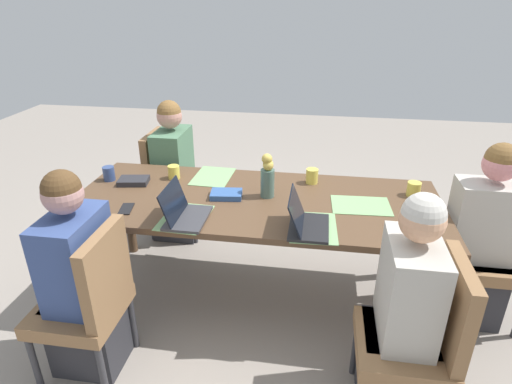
% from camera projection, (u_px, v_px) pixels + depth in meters
% --- Properties ---
extents(ground_plane, '(10.00, 10.00, 0.00)m').
position_uv_depth(ground_plane, '(256.00, 293.00, 3.06)').
color(ground_plane, gray).
extents(dining_table, '(2.35, 0.95, 0.75)m').
position_uv_depth(dining_table, '(256.00, 209.00, 2.77)').
color(dining_table, brown).
rests_on(dining_table, ground_plane).
extents(chair_far_left_near, '(0.44, 0.44, 0.90)m').
position_uv_depth(chair_far_left_near, '(421.00, 334.00, 2.00)').
color(chair_far_left_near, olive).
rests_on(chair_far_left_near, ground_plane).
extents(person_far_left_near, '(0.36, 0.40, 1.19)m').
position_uv_depth(person_far_left_near, '(404.00, 319.00, 2.06)').
color(person_far_left_near, '#2D2D33').
rests_on(person_far_left_near, ground_plane).
extents(chair_far_left_mid, '(0.44, 0.44, 0.90)m').
position_uv_depth(chair_far_left_mid, '(90.00, 298.00, 2.24)').
color(chair_far_left_mid, olive).
rests_on(chair_far_left_mid, ground_plane).
extents(person_far_left_mid, '(0.36, 0.40, 1.19)m').
position_uv_depth(person_far_left_mid, '(82.00, 286.00, 2.29)').
color(person_far_left_mid, '#2D2D33').
rests_on(person_far_left_mid, ground_plane).
extents(chair_head_left_left_far, '(0.44, 0.44, 0.90)m').
position_uv_depth(chair_head_left_left_far, '(485.00, 244.00, 2.73)').
color(chair_head_left_left_far, olive).
rests_on(chair_head_left_left_far, ground_plane).
extents(person_head_left_left_far, '(0.40, 0.36, 1.19)m').
position_uv_depth(person_head_left_left_far, '(480.00, 246.00, 2.66)').
color(person_head_left_left_far, '#2D2D33').
rests_on(person_head_left_left_far, ground_plane).
extents(chair_near_right_near, '(0.44, 0.44, 0.90)m').
position_uv_depth(chair_near_right_near, '(169.00, 179.00, 3.68)').
color(chair_near_right_near, olive).
rests_on(chair_near_right_near, ground_plane).
extents(person_near_right_near, '(0.36, 0.40, 1.19)m').
position_uv_depth(person_near_right_near, '(175.00, 179.00, 3.60)').
color(person_near_right_near, '#2D2D33').
rests_on(person_near_right_near, ground_plane).
extents(flower_vase, '(0.09, 0.09, 0.29)m').
position_uv_depth(flower_vase, '(268.00, 175.00, 2.72)').
color(flower_vase, '#4C6B60').
rests_on(flower_vase, dining_table).
extents(placemat_far_left_near, '(0.28, 0.37, 0.00)m').
position_uv_depth(placemat_far_left_near, '(313.00, 227.00, 2.41)').
color(placemat_far_left_near, '#7FAD70').
rests_on(placemat_far_left_near, dining_table).
extents(placemat_far_left_mid, '(0.28, 0.37, 0.00)m').
position_uv_depth(placemat_far_left_mid, '(185.00, 218.00, 2.51)').
color(placemat_far_left_mid, '#7FAD70').
rests_on(placemat_far_left_mid, dining_table).
extents(placemat_head_left_left_far, '(0.37, 0.28, 0.00)m').
position_uv_depth(placemat_head_left_left_far, '(361.00, 205.00, 2.66)').
color(placemat_head_left_left_far, '#7FAD70').
rests_on(placemat_head_left_left_far, dining_table).
extents(placemat_near_right_near, '(0.27, 0.37, 0.00)m').
position_uv_depth(placemat_near_right_near, '(213.00, 176.00, 3.07)').
color(placemat_near_right_near, '#7FAD70').
rests_on(placemat_near_right_near, dining_table).
extents(laptop_far_left_mid, '(0.22, 0.32, 0.21)m').
position_uv_depth(laptop_far_left_mid, '(183.00, 213.00, 2.48)').
color(laptop_far_left_mid, '#38383D').
rests_on(laptop_far_left_mid, dining_table).
extents(laptop_far_left_near, '(0.22, 0.32, 0.20)m').
position_uv_depth(laptop_far_left_near, '(305.00, 222.00, 2.38)').
color(laptop_far_left_near, black).
rests_on(laptop_far_left_near, dining_table).
extents(coffee_mug_near_left, '(0.09, 0.09, 0.09)m').
position_uv_depth(coffee_mug_near_left, '(414.00, 189.00, 2.77)').
color(coffee_mug_near_left, '#DBC64C').
rests_on(coffee_mug_near_left, dining_table).
extents(coffee_mug_near_right, '(0.08, 0.08, 0.10)m').
position_uv_depth(coffee_mug_near_right, '(312.00, 176.00, 2.95)').
color(coffee_mug_near_right, '#DBC64C').
rests_on(coffee_mug_near_right, dining_table).
extents(coffee_mug_centre_left, '(0.08, 0.08, 0.10)m').
position_uv_depth(coffee_mug_centre_left, '(174.00, 172.00, 3.03)').
color(coffee_mug_centre_left, '#DBC64C').
rests_on(coffee_mug_centre_left, dining_table).
extents(coffee_mug_centre_right, '(0.08, 0.08, 0.10)m').
position_uv_depth(coffee_mug_centre_right, '(109.00, 174.00, 3.00)').
color(coffee_mug_centre_right, '#33477A').
rests_on(coffee_mug_centre_right, dining_table).
extents(book_red_cover, '(0.22, 0.17, 0.04)m').
position_uv_depth(book_red_cover, '(134.00, 181.00, 2.96)').
color(book_red_cover, '#28282D').
rests_on(book_red_cover, dining_table).
extents(book_blue_cover, '(0.21, 0.16, 0.04)m').
position_uv_depth(book_blue_cover, '(226.00, 195.00, 2.76)').
color(book_blue_cover, '#335693').
rests_on(book_blue_cover, dining_table).
extents(phone_black, '(0.10, 0.16, 0.01)m').
position_uv_depth(phone_black, '(126.00, 209.00, 2.61)').
color(phone_black, black).
rests_on(phone_black, dining_table).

